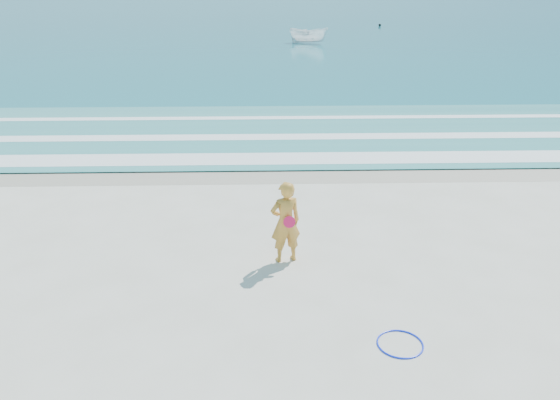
{
  "coord_description": "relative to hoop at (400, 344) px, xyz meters",
  "views": [
    {
      "loc": [
        0.26,
        -8.48,
        6.09
      ],
      "look_at": [
        0.62,
        4.0,
        1.0
      ],
      "focal_mm": 35.0,
      "sensor_mm": 36.0,
      "label": 1
    }
  ],
  "objects": [
    {
      "name": "buoy",
      "position": [
        13.25,
        68.51,
        0.21
      ],
      "size": [
        0.36,
        0.36,
        0.36
      ],
      "primitive_type": "sphere",
      "color": "black",
      "rests_on": "ocean"
    },
    {
      "name": "wet_sand",
      "position": [
        -2.64,
        9.47,
        -0.01
      ],
      "size": [
        400.0,
        2.4,
        0.0
      ],
      "primitive_type": "cube",
      "color": "#B2A893",
      "rests_on": "ground"
    },
    {
      "name": "foam_mid",
      "position": [
        -2.64,
        13.67,
        0.04
      ],
      "size": [
        400.0,
        0.9,
        0.01
      ],
      "primitive_type": "cube",
      "color": "white",
      "rests_on": "shallow"
    },
    {
      "name": "ocean",
      "position": [
        -2.64,
        105.47,
        0.0
      ],
      "size": [
        400.0,
        190.0,
        0.04
      ],
      "primitive_type": "cube",
      "color": "#19727F",
      "rests_on": "ground"
    },
    {
      "name": "ground",
      "position": [
        -2.64,
        0.47,
        -0.02
      ],
      "size": [
        400.0,
        400.0,
        0.0
      ],
      "primitive_type": "plane",
      "color": "silver",
      "rests_on": "ground"
    },
    {
      "name": "woman",
      "position": [
        -1.94,
        3.22,
        0.95
      ],
      "size": [
        0.81,
        0.64,
        1.94
      ],
      "color": "orange",
      "rests_on": "ground"
    },
    {
      "name": "foam_far",
      "position": [
        -2.64,
        16.97,
        0.04
      ],
      "size": [
        400.0,
        0.6,
        0.01
      ],
      "primitive_type": "cube",
      "color": "white",
      "rests_on": "shallow"
    },
    {
      "name": "boat",
      "position": [
        2.04,
        48.28,
        0.81
      ],
      "size": [
        4.31,
        3.07,
        1.56
      ],
      "primitive_type": "imported",
      "rotation": [
        0.0,
        0.0,
        1.14
      ],
      "color": "white",
      "rests_on": "ocean"
    },
    {
      "name": "shallow",
      "position": [
        -2.64,
        14.47,
        0.03
      ],
      "size": [
        400.0,
        10.0,
        0.01
      ],
      "primitive_type": "cube",
      "color": "#59B7AD",
      "rests_on": "ocean"
    },
    {
      "name": "hoop",
      "position": [
        0.0,
        0.0,
        0.0
      ],
      "size": [
        0.89,
        0.89,
        0.03
      ],
      "primitive_type": "torus",
      "rotation": [
        0.0,
        0.0,
        0.07
      ],
      "color": "#0E2AFC",
      "rests_on": "ground"
    },
    {
      "name": "foam_near",
      "position": [
        -2.64,
        10.77,
        0.04
      ],
      "size": [
        400.0,
        1.4,
        0.01
      ],
      "primitive_type": "cube",
      "color": "white",
      "rests_on": "shallow"
    }
  ]
}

